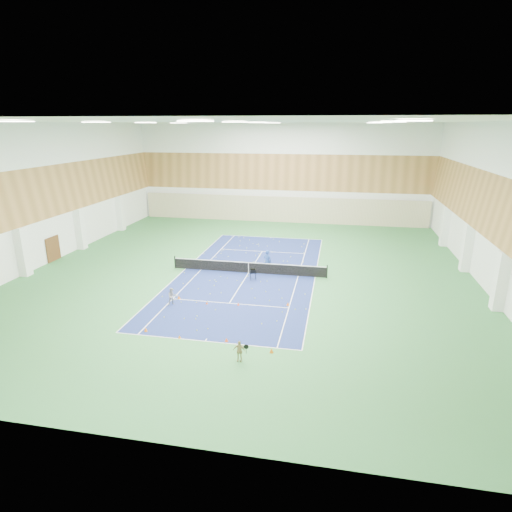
{
  "coord_description": "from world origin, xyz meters",
  "views": [
    {
      "loc": [
        6.97,
        -32.65,
        11.76
      ],
      "look_at": [
        0.93,
        -1.55,
        2.0
      ],
      "focal_mm": 30.0,
      "sensor_mm": 36.0,
      "label": 1
    }
  ],
  "objects_px": {
    "child_court": "(172,296)",
    "child_apron": "(239,351)",
    "ball_cart": "(253,274)",
    "tennis_net": "(248,267)",
    "coach": "(267,261)"
  },
  "relations": [
    {
      "from": "coach",
      "to": "child_apron",
      "type": "distance_m",
      "value": 14.17
    },
    {
      "from": "ball_cart",
      "to": "tennis_net",
      "type": "bearing_deg",
      "value": 97.49
    },
    {
      "from": "child_court",
      "to": "coach",
      "type": "bearing_deg",
      "value": 19.81
    },
    {
      "from": "tennis_net",
      "to": "child_court",
      "type": "bearing_deg",
      "value": -117.18
    },
    {
      "from": "child_apron",
      "to": "ball_cart",
      "type": "height_order",
      "value": "child_apron"
    },
    {
      "from": "child_court",
      "to": "child_apron",
      "type": "bearing_deg",
      "value": -82.08
    },
    {
      "from": "coach",
      "to": "child_apron",
      "type": "relative_size",
      "value": 1.66
    },
    {
      "from": "tennis_net",
      "to": "child_court",
      "type": "relative_size",
      "value": 10.67
    },
    {
      "from": "child_apron",
      "to": "ball_cart",
      "type": "xyz_separation_m",
      "value": [
        -1.7,
        12.06,
        -0.14
      ]
    },
    {
      "from": "child_court",
      "to": "child_apron",
      "type": "xyz_separation_m",
      "value": [
        6.14,
        -6.21,
        -0.03
      ]
    },
    {
      "from": "coach",
      "to": "child_apron",
      "type": "bearing_deg",
      "value": 111.16
    },
    {
      "from": "tennis_net",
      "to": "ball_cart",
      "type": "relative_size",
      "value": 14.78
    },
    {
      "from": "child_court",
      "to": "child_apron",
      "type": "height_order",
      "value": "child_court"
    },
    {
      "from": "tennis_net",
      "to": "coach",
      "type": "distance_m",
      "value": 1.64
    },
    {
      "from": "tennis_net",
      "to": "child_apron",
      "type": "height_order",
      "value": "child_apron"
    }
  ]
}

